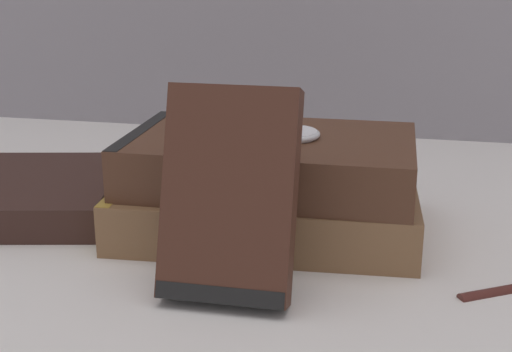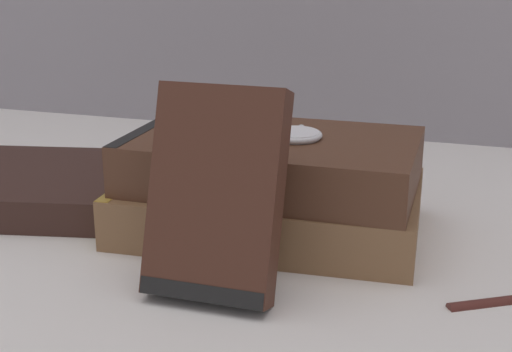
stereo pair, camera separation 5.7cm
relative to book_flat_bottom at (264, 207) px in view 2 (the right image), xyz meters
name	(u,v)px [view 2 (the right image)]	position (x,y,z in m)	size (l,w,h in m)	color
ground_plane	(203,233)	(-0.05, -0.02, -0.02)	(3.00, 3.00, 0.00)	silver
book_flat_bottom	(264,207)	(0.00, 0.00, 0.00)	(0.26, 0.18, 0.04)	brown
book_flat_top	(266,160)	(0.00, 0.00, 0.04)	(0.24, 0.15, 0.04)	#4C2D1E
book_side_left	(11,185)	(-0.26, 0.00, -0.01)	(0.25, 0.22, 0.03)	#331E19
book_leaning_front	(216,200)	(0.00, -0.12, 0.05)	(0.09, 0.07, 0.15)	#422319
pocket_watch	(295,135)	(0.03, 0.00, 0.07)	(0.05, 0.05, 0.01)	silver
reading_glasses	(268,171)	(-0.04, 0.16, -0.02)	(0.11, 0.05, 0.00)	#4C3828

